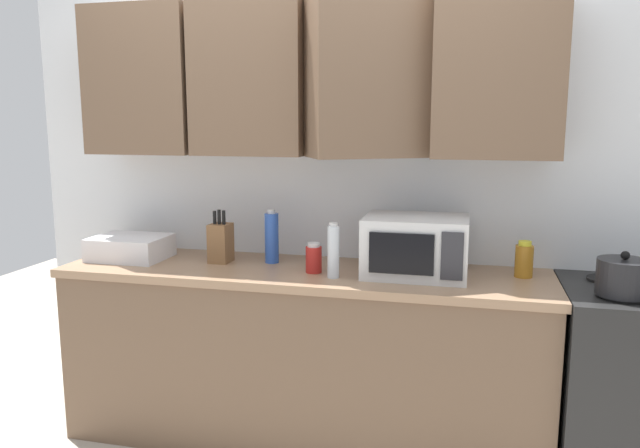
{
  "coord_description": "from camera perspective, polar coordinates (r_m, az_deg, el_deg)",
  "views": [
    {
      "loc": [
        0.79,
        -3.12,
        1.62
      ],
      "look_at": [
        0.08,
        -0.25,
        1.12
      ],
      "focal_mm": 34.2,
      "sensor_mm": 36.0,
      "label": 1
    }
  ],
  "objects": [
    {
      "name": "bottle_red_sauce",
      "position": [
        2.93,
        -0.59,
        -3.24
      ],
      "size": [
        0.08,
        0.08,
        0.15
      ],
      "color": "red",
      "rests_on": "counter_run"
    },
    {
      "name": "dish_rack",
      "position": [
        3.38,
        -17.32,
        -2.11
      ],
      "size": [
        0.38,
        0.3,
        0.12
      ],
      "primitive_type": "cube",
      "color": "silver",
      "rests_on": "counter_run"
    },
    {
      "name": "bottle_blue_cleaner",
      "position": [
        3.13,
        -4.54,
        -1.27
      ],
      "size": [
        0.07,
        0.07,
        0.27
      ],
      "color": "#2D56B7",
      "rests_on": "counter_run"
    },
    {
      "name": "counter_run",
      "position": [
        3.15,
        -1.61,
        -12.16
      ],
      "size": [
        2.4,
        0.63,
        0.9
      ],
      "color": "brown",
      "rests_on": "ground_plane"
    },
    {
      "name": "bottle_amber_vinegar",
      "position": [
        3.0,
        18.55,
        -3.22
      ],
      "size": [
        0.08,
        0.08,
        0.17
      ],
      "color": "#AD701E",
      "rests_on": "counter_run"
    },
    {
      "name": "knife_block",
      "position": [
        3.18,
        -9.28,
        -1.7
      ],
      "size": [
        0.1,
        0.12,
        0.27
      ],
      "color": "brown",
      "rests_on": "counter_run"
    },
    {
      "name": "wall_back_with_cabinets",
      "position": [
        3.15,
        -0.58,
        8.79
      ],
      "size": [
        3.27,
        0.56,
        2.6
      ],
      "color": "white",
      "rests_on": "ground_plane"
    },
    {
      "name": "microwave",
      "position": [
        2.9,
        8.96,
        -2.06
      ],
      "size": [
        0.48,
        0.37,
        0.28
      ],
      "color": "silver",
      "rests_on": "counter_run"
    },
    {
      "name": "bottle_clear_tall",
      "position": [
        2.82,
        1.26,
        -2.56
      ],
      "size": [
        0.06,
        0.06,
        0.26
      ],
      "color": "silver",
      "rests_on": "counter_run"
    },
    {
      "name": "kettle",
      "position": [
        2.8,
        26.53,
        -4.48
      ],
      "size": [
        0.21,
        0.21,
        0.19
      ],
      "color": "black",
      "rests_on": "stove_range"
    }
  ]
}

